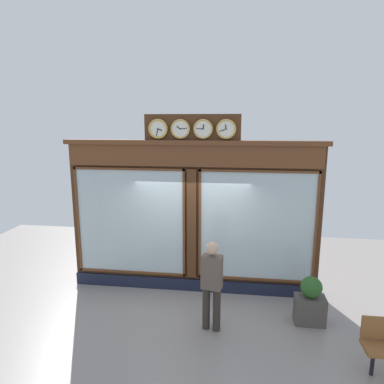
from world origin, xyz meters
name	(u,v)px	position (x,y,z in m)	size (l,w,h in m)	color
ground_plane	(168,379)	(0.00, 2.80, 0.00)	(14.00, 14.00, 0.00)	gray
shop_facade	(193,216)	(0.00, -0.13, 1.72)	(5.59, 0.42, 3.93)	#4C2B16
pedestrian	(212,282)	(-0.55, 1.45, 0.93)	(0.40, 0.29, 1.69)	#312A24
planter_box	(310,310)	(-2.39, 1.00, 0.27)	(0.56, 0.36, 0.54)	#4C4742
planter_shrub	(311,287)	(-2.39, 1.00, 0.74)	(0.40, 0.40, 0.40)	#285623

